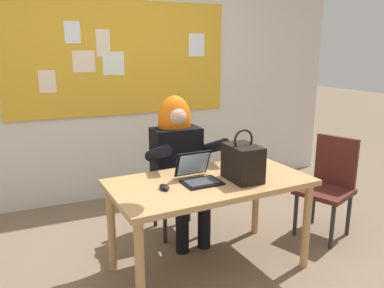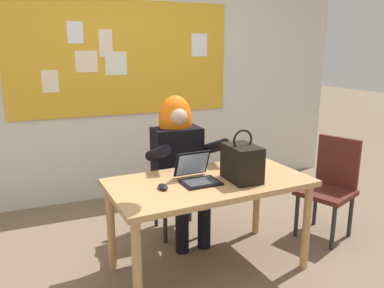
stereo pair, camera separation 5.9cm
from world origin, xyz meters
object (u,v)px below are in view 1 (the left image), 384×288
desk_main (210,191)px  computer_mouse (164,187)px  chair_at_desk (175,176)px  person_costumed (179,156)px  laptop (198,175)px  handbag (243,162)px  chair_extra_corner (329,181)px

desk_main → computer_mouse: computer_mouse is taller
chair_at_desk → computer_mouse: (-0.38, -0.79, 0.22)m
person_costumed → computer_mouse: 0.76m
desk_main → laptop: (-0.09, 0.01, 0.13)m
laptop → computer_mouse: 0.29m
computer_mouse → handbag: (0.59, -0.05, 0.12)m
computer_mouse → handbag: bearing=-7.8°
laptop → chair_extra_corner: (1.33, 0.08, -0.27)m
person_costumed → computer_mouse: (-0.37, -0.66, -0.01)m
desk_main → chair_extra_corner: 1.25m
chair_at_desk → handbag: handbag is taller
chair_at_desk → computer_mouse: bearing=-22.0°
laptop → chair_extra_corner: bearing=1.1°
computer_mouse → chair_extra_corner: size_ratio=0.12×
person_costumed → laptop: size_ratio=4.19×
chair_at_desk → computer_mouse: size_ratio=8.72×
person_costumed → laptop: person_costumed is taller
chair_at_desk → laptop: size_ratio=3.02×
handbag → chair_extra_corner: handbag is taller
person_costumed → handbag: size_ratio=3.33×
computer_mouse → chair_extra_corner: bearing=1.6°
desk_main → chair_extra_corner: size_ratio=1.68×
desk_main → laptop: 0.16m
computer_mouse → chair_extra_corner: (1.61, 0.14, -0.24)m
person_costumed → computer_mouse: size_ratio=12.09×
desk_main → chair_extra_corner: chair_extra_corner is taller
chair_extra_corner → person_costumed: bearing=-44.4°
person_costumed → laptop: 0.61m
chair_at_desk → person_costumed: 0.27m
desk_main → chair_at_desk: (0.01, 0.74, -0.12)m
laptop → chair_at_desk: bearing=79.8°
computer_mouse → person_costumed: bearing=57.0°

